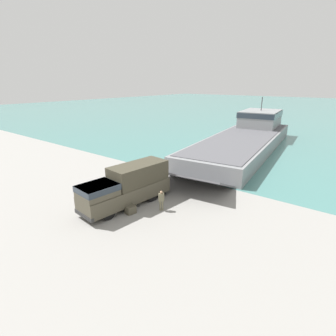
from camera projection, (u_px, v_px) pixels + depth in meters
name	position (u px, v px, depth m)	size (l,w,h in m)	color
ground_plane	(130.00, 195.00, 24.41)	(240.00, 240.00, 0.00)	gray
water_surface	(318.00, 110.00, 97.36)	(240.00, 180.00, 0.01)	#477F7A
landing_craft	(248.00, 136.00, 42.17)	(12.54, 36.98, 7.43)	gray
military_truck	(127.00, 186.00, 21.95)	(3.21, 8.38, 3.34)	#4C4738
soldier_on_ramp	(161.00, 199.00, 21.13)	(0.46, 0.49, 1.72)	#6B664C
mooring_bollard	(146.00, 170.00, 29.77)	(0.33, 0.33, 0.93)	#333338
cargo_crate	(130.00, 210.00, 20.86)	(0.64, 0.77, 0.64)	#4C4738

